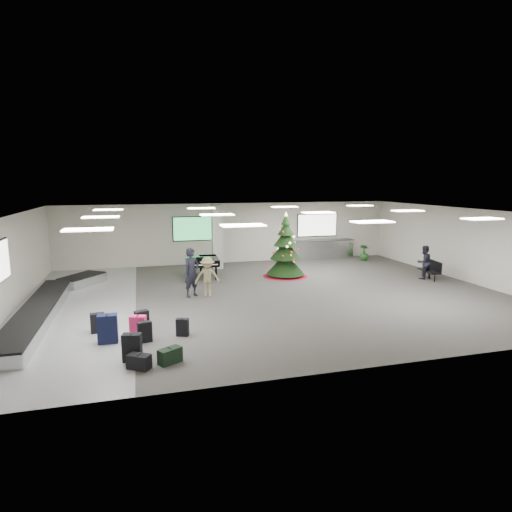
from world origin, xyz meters
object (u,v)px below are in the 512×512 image
object	(u,v)px
service_counter	(319,249)
traveler_b	(207,277)
grand_piano	(202,261)
traveler_a	(192,272)
christmas_tree	(286,254)
potted_plant_left	(280,255)
traveler_bench	(424,262)
pink_suitcase	(138,327)
bench	(431,268)
baggage_carousel	(49,305)
potted_plant_right	(364,252)

from	to	relation	value
service_counter	traveler_b	size ratio (longest dim) A/B	2.67
grand_piano	traveler_a	xyz separation A→B (m)	(-0.86, -3.18, 0.18)
service_counter	christmas_tree	size ratio (longest dim) A/B	1.36
christmas_tree	potted_plant_left	size ratio (longest dim) A/B	3.53
grand_piano	traveler_b	xyz separation A→B (m)	(-0.28, -3.29, 0.01)
service_counter	potted_plant_left	distance (m)	2.46
christmas_tree	traveler_bench	size ratio (longest dim) A/B	1.97
pink_suitcase	potted_plant_left	xyz separation A→B (m)	(7.48, 9.89, 0.09)
traveler_b	traveler_bench	world-z (taller)	traveler_b
christmas_tree	bench	distance (m)	6.55
grand_piano	traveler_b	size ratio (longest dim) A/B	1.26
baggage_carousel	grand_piano	world-z (taller)	grand_piano
baggage_carousel	bench	size ratio (longest dim) A/B	6.85
baggage_carousel	traveler_bench	size ratio (longest dim) A/B	6.41
service_counter	traveler_b	distance (m)	9.66
bench	pink_suitcase	bearing A→B (deg)	-151.25
potted_plant_left	traveler_b	bearing A→B (deg)	-129.74
baggage_carousel	potted_plant_right	xyz separation A→B (m)	(15.10, 5.66, 0.23)
christmas_tree	traveler_bench	world-z (taller)	christmas_tree
pink_suitcase	christmas_tree	size ratio (longest dim) A/B	0.23
baggage_carousel	potted_plant_left	bearing A→B (deg)	31.42
christmas_tree	traveler_b	xyz separation A→B (m)	(-4.03, -2.54, -0.26)
service_counter	christmas_tree	xyz separation A→B (m)	(-3.31, -3.73, 0.48)
traveler_a	traveler_b	size ratio (longest dim) A/B	1.23
service_counter	traveler_bench	distance (m)	6.43
christmas_tree	traveler_a	distance (m)	5.21
pink_suitcase	grand_piano	world-z (taller)	grand_piano
traveler_bench	bench	bearing A→B (deg)	151.12
traveler_a	potted_plant_left	bearing A→B (deg)	14.23
grand_piano	baggage_carousel	bearing A→B (deg)	-144.09
pink_suitcase	traveler_b	xyz separation A→B (m)	(2.58, 3.99, 0.43)
baggage_carousel	service_counter	world-z (taller)	service_counter
potted_plant_left	traveler_bench	bearing A→B (deg)	-48.29
traveler_bench	pink_suitcase	bearing A→B (deg)	12.35
traveler_b	potted_plant_right	bearing A→B (deg)	35.62
bench	potted_plant_right	distance (m)	5.00
pink_suitcase	bench	size ratio (longest dim) A/B	0.48
bench	potted_plant_right	size ratio (longest dim) A/B	1.59
christmas_tree	potted_plant_left	bearing A→B (deg)	75.41
bench	traveler_b	distance (m)	10.15
potted_plant_right	pink_suitcase	bearing A→B (deg)	-142.94
grand_piano	traveler_a	size ratio (longest dim) A/B	1.02
bench	traveler_a	size ratio (longest dim) A/B	0.76
christmas_tree	bench	size ratio (longest dim) A/B	2.11
grand_piano	traveler_a	bearing A→B (deg)	-102.13
traveler_a	traveler_b	world-z (taller)	traveler_a
christmas_tree	bench	bearing A→B (deg)	-20.63
traveler_bench	potted_plant_right	size ratio (longest dim) A/B	1.70
baggage_carousel	potted_plant_left	distance (m)	12.20
service_counter	potted_plant_right	distance (m)	2.50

